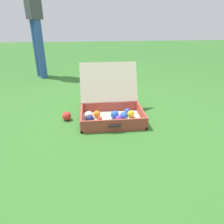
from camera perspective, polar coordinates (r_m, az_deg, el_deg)
name	(u,v)px	position (r m, az deg, el deg)	size (l,w,h in m)	color
ground_plane	(105,123)	(2.04, -1.88, -3.09)	(16.00, 16.00, 0.00)	#336B28
open_suitcase	(111,108)	(2.11, -0.40, 1.14)	(0.61, 0.65, 0.51)	beige
stray_ball_on_grass	(67,116)	(2.14, -12.26, -1.08)	(0.09, 0.09, 0.09)	red
bystander_person	(34,16)	(3.82, -20.46, 23.41)	(0.31, 0.37, 1.69)	#2D4C93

